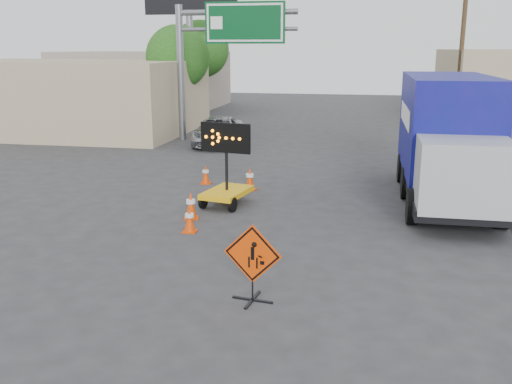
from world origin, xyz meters
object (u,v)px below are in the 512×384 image
(arrow_board, at_px, (227,187))
(box_truck, at_px, (447,146))
(construction_sign, at_px, (252,261))
(pickup_truck, at_px, (218,131))

(arrow_board, relative_size, box_truck, 0.31)
(construction_sign, relative_size, box_truck, 0.19)
(construction_sign, bearing_deg, arrow_board, 116.21)
(pickup_truck, bearing_deg, arrow_board, -81.79)
(construction_sign, distance_m, arrow_board, 6.92)
(construction_sign, xyz_separation_m, pickup_truck, (-5.31, 17.49, -0.14))
(box_truck, bearing_deg, construction_sign, -118.06)
(box_truck, bearing_deg, pickup_truck, 136.95)
(construction_sign, bearing_deg, pickup_truck, 115.02)
(pickup_truck, height_order, box_truck, box_truck)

